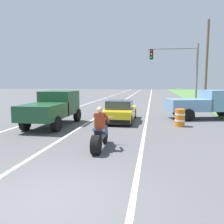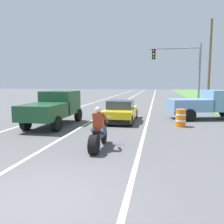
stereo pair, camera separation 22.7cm
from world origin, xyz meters
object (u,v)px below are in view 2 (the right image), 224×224
(traffic_light_mast_near, at_px, (184,66))
(construction_barrel_nearest, at_px, (181,118))
(sports_car_yellow, at_px, (121,112))
(pickup_truck_left_lane_dark_green, at_px, (54,107))
(construction_barrel_mid, at_px, (186,111))
(pickup_truck_right_shoulder_light_blue, at_px, (208,103))
(motorcycle_with_rider, at_px, (98,134))

(traffic_light_mast_near, distance_m, construction_barrel_nearest, 9.62)
(sports_car_yellow, bearing_deg, traffic_light_mast_near, 59.40)
(pickup_truck_left_lane_dark_green, xyz_separation_m, traffic_light_mast_near, (8.21, 9.92, 2.89))
(traffic_light_mast_near, xyz_separation_m, construction_barrel_mid, (-0.27, -5.45, -3.49))
(sports_car_yellow, xyz_separation_m, pickup_truck_left_lane_dark_green, (-3.61, -2.15, 0.48))
(pickup_truck_right_shoulder_light_blue, bearing_deg, motorcycle_with_rider, -122.92)
(sports_car_yellow, bearing_deg, motorcycle_with_rider, -88.57)
(construction_barrel_nearest, bearing_deg, pickup_truck_left_lane_dark_green, -172.02)
(construction_barrel_mid, bearing_deg, pickup_truck_right_shoulder_light_blue, -10.03)
(sports_car_yellow, bearing_deg, construction_barrel_mid, 28.27)
(sports_car_yellow, distance_m, pickup_truck_left_lane_dark_green, 4.23)
(pickup_truck_right_shoulder_light_blue, distance_m, traffic_light_mast_near, 6.48)
(pickup_truck_right_shoulder_light_blue, bearing_deg, traffic_light_mast_near, 101.14)
(pickup_truck_left_lane_dark_green, bearing_deg, sports_car_yellow, 30.78)
(sports_car_yellow, bearing_deg, pickup_truck_right_shoulder_light_blue, 19.99)
(sports_car_yellow, distance_m, construction_barrel_mid, 4.91)
(motorcycle_with_rider, distance_m, construction_barrel_nearest, 6.39)
(motorcycle_with_rider, distance_m, pickup_truck_right_shoulder_light_blue, 10.23)
(pickup_truck_left_lane_dark_green, distance_m, construction_barrel_nearest, 7.34)
(motorcycle_with_rider, relative_size, pickup_truck_left_lane_dark_green, 0.46)
(pickup_truck_left_lane_dark_green, relative_size, pickup_truck_right_shoulder_light_blue, 0.93)
(motorcycle_with_rider, xyz_separation_m, pickup_truck_right_shoulder_light_blue, (5.56, 8.58, 0.51))
(construction_barrel_nearest, relative_size, construction_barrel_mid, 1.00)
(pickup_truck_right_shoulder_light_blue, height_order, construction_barrel_nearest, pickup_truck_right_shoulder_light_blue)
(traffic_light_mast_near, relative_size, construction_barrel_nearest, 6.00)
(motorcycle_with_rider, distance_m, pickup_truck_left_lane_dark_green, 5.78)
(motorcycle_with_rider, xyz_separation_m, construction_barrel_nearest, (3.47, 5.36, -0.09))
(motorcycle_with_rider, xyz_separation_m, sports_car_yellow, (-0.16, 6.50, 0.04))
(traffic_light_mast_near, bearing_deg, construction_barrel_nearest, -96.16)
(pickup_truck_right_shoulder_light_blue, distance_m, construction_barrel_mid, 1.54)
(construction_barrel_nearest, height_order, construction_barrel_mid, same)
(traffic_light_mast_near, bearing_deg, construction_barrel_mid, -92.84)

